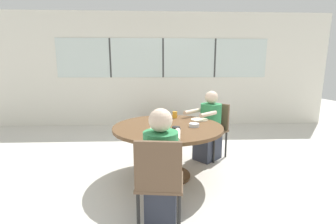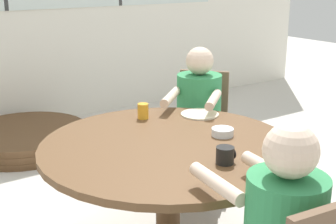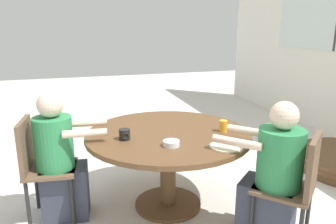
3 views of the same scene
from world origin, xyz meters
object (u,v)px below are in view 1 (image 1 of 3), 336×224
at_px(chair_for_man_blue_shirt, 215,125).
at_px(folded_table_stack, 158,128).
at_px(person_man_blue_shirt, 209,129).
at_px(bowl_white_shallow, 194,125).
at_px(chair_for_woman_green_shirt, 159,178).
at_px(person_woman_green_shirt, 161,173).
at_px(juice_glass, 175,115).
at_px(coffee_mug, 176,130).

distance_m(chair_for_man_blue_shirt, folded_table_stack, 1.82).
height_order(chair_for_man_blue_shirt, person_man_blue_shirt, person_man_blue_shirt).
xyz_separation_m(bowl_white_shallow, folded_table_stack, (-0.46, 2.30, -0.64)).
xyz_separation_m(chair_for_woman_green_shirt, bowl_white_shallow, (0.45, 1.00, 0.20)).
bearing_deg(chair_for_man_blue_shirt, person_man_blue_shirt, 90.00).
distance_m(person_woman_green_shirt, juice_glass, 1.41).
relative_size(coffee_mug, bowl_white_shallow, 0.76).
bearing_deg(chair_for_woman_green_shirt, juice_glass, 87.41).
distance_m(chair_for_woman_green_shirt, chair_for_man_blue_shirt, 2.02).
bearing_deg(coffee_mug, chair_for_man_blue_shirt, 56.66).
relative_size(chair_for_woman_green_shirt, juice_glass, 8.89).
bearing_deg(coffee_mug, chair_for_woman_green_shirt, -105.90).
distance_m(person_woman_green_shirt, folded_table_stack, 3.16).
relative_size(chair_for_woman_green_shirt, person_man_blue_shirt, 0.80).
height_order(chair_for_man_blue_shirt, coffee_mug, chair_for_man_blue_shirt).
bearing_deg(bowl_white_shallow, person_man_blue_shirt, 62.78).
distance_m(person_man_blue_shirt, coffee_mug, 1.19).
relative_size(chair_for_woman_green_shirt, chair_for_man_blue_shirt, 1.00).
relative_size(juice_glass, bowl_white_shallow, 0.78).
distance_m(coffee_mug, folded_table_stack, 2.70).
relative_size(coffee_mug, juice_glass, 0.98).
bearing_deg(bowl_white_shallow, folded_table_stack, 101.31).
bearing_deg(juice_glass, bowl_white_shallow, -68.94).
relative_size(person_woman_green_shirt, bowl_white_shallow, 8.64).
bearing_deg(folded_table_stack, chair_for_man_blue_shirt, -58.11).
bearing_deg(chair_for_woman_green_shirt, chair_for_man_blue_shirt, 69.02).
bearing_deg(person_man_blue_shirt, bowl_white_shallow, 111.03).
bearing_deg(juice_glass, person_woman_green_shirt, -99.20).
height_order(chair_for_woman_green_shirt, bowl_white_shallow, chair_for_woman_green_shirt).
xyz_separation_m(chair_for_man_blue_shirt, coffee_mug, (-0.73, -1.11, 0.22)).
height_order(bowl_white_shallow, folded_table_stack, bowl_white_shallow).
bearing_deg(chair_for_woman_green_shirt, folded_table_stack, 96.50).
bearing_deg(bowl_white_shallow, juice_glass, 111.06).
distance_m(person_woman_green_shirt, person_man_blue_shirt, 1.70).
bearing_deg(juice_glass, coffee_mug, -93.04).
relative_size(chair_for_woman_green_shirt, coffee_mug, 9.10).
relative_size(chair_for_woman_green_shirt, person_woman_green_shirt, 0.80).
distance_m(person_man_blue_shirt, juice_glass, 0.63).
relative_size(bowl_white_shallow, folded_table_stack, 0.11).
bearing_deg(bowl_white_shallow, chair_for_man_blue_shirt, 59.01).
xyz_separation_m(chair_for_woman_green_shirt, folded_table_stack, (-0.01, 3.30, -0.44)).
xyz_separation_m(chair_for_woman_green_shirt, coffee_mug, (0.19, 0.68, 0.22)).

